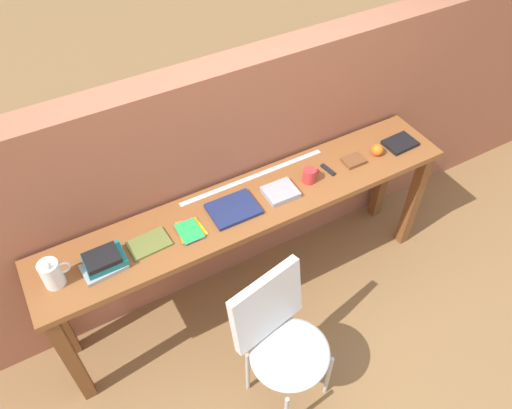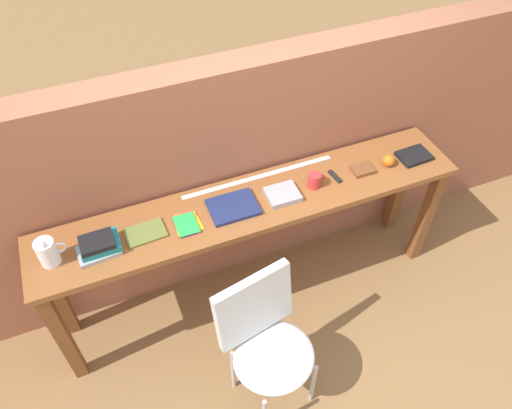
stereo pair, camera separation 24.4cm
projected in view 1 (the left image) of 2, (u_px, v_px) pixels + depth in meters
name	position (u px, v px, depth m)	size (l,w,h in m)	color
ground_plane	(275.00, 323.00, 3.27)	(40.00, 40.00, 0.00)	olive
brick_wall_back	(225.00, 177.00, 3.08)	(6.00, 0.20, 1.57)	#9E5B42
sideboard	(252.00, 218.00, 2.91)	(2.50, 0.44, 0.88)	brown
chair_white_moulded	(282.00, 337.00, 2.62)	(0.52, 0.53, 0.89)	silver
pitcher_white	(52.00, 273.00, 2.38)	(0.14, 0.10, 0.18)	white
book_stack_leftmost	(104.00, 261.00, 2.47)	(0.23, 0.17, 0.09)	#9E9EA3
magazine_cycling	(149.00, 244.00, 2.59)	(0.21, 0.14, 0.01)	olive
pamphlet_pile_colourful	(190.00, 231.00, 2.65)	(0.15, 0.17, 0.01)	purple
book_open_centre	(234.00, 209.00, 2.76)	(0.27, 0.21, 0.02)	navy
book_grey_hardcover	(280.00, 192.00, 2.84)	(0.18, 0.16, 0.03)	#9E9EA3
mug	(310.00, 175.00, 2.89)	(0.11, 0.08, 0.09)	red
multitool_folded	(328.00, 170.00, 2.98)	(0.02, 0.11, 0.02)	black
leather_journal_brown	(354.00, 161.00, 3.03)	(0.13, 0.10, 0.02)	brown
sports_ball_small	(377.00, 150.00, 3.06)	(0.07, 0.07, 0.07)	orange
book_repair_rightmost	(400.00, 143.00, 3.14)	(0.20, 0.15, 0.02)	black
ruler_metal_back_edge	(253.00, 177.00, 2.95)	(0.95, 0.03, 0.00)	silver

